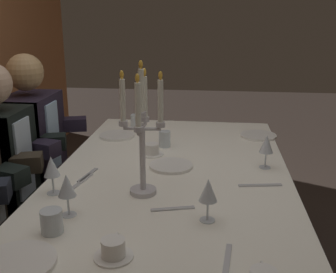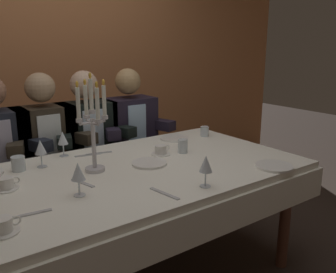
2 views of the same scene
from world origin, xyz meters
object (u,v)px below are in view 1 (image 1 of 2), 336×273
object	(u,v)px
wine_glass_0	(266,145)
coffee_cup_0	(113,249)
dinner_plate_0	(258,136)
wine_glass_3	(67,186)
dining_table	(171,196)
dinner_plate_1	(17,263)
dinner_plate_3	(171,166)
coffee_cup_1	(152,150)
water_tumbler_1	(165,139)
wine_glass_2	(52,167)
seated_diner_3	(31,140)
water_tumbler_0	(136,120)
wine_glass_1	(208,191)
dinner_plate_2	(117,135)
candelabra	(142,134)
water_tumbler_2	(52,221)

from	to	relation	value
wine_glass_0	coffee_cup_0	xyz separation A→B (m)	(-0.82, 0.55, -0.09)
dinner_plate_0	wine_glass_3	distance (m)	1.35
dining_table	dinner_plate_1	distance (m)	0.87
dinner_plate_3	coffee_cup_1	world-z (taller)	coffee_cup_1
wine_glass_3	water_tumbler_1	xyz separation A→B (m)	(0.84, -0.26, -0.07)
dinner_plate_0	wine_glass_2	xyz separation A→B (m)	(-0.91, 0.92, 0.11)
dinner_plate_1	dinner_plate_3	world-z (taller)	same
dinner_plate_0	wine_glass_2	distance (m)	1.30
wine_glass_3	coffee_cup_1	xyz separation A→B (m)	(0.70, -0.21, -0.09)
seated_diner_3	coffee_cup_1	bearing A→B (deg)	-104.41
water_tumbler_0	coffee_cup_1	distance (m)	0.58
wine_glass_2	wine_glass_3	world-z (taller)	same
water_tumbler_1	wine_glass_1	bearing A→B (deg)	-162.65
dinner_plate_2	wine_glass_3	size ratio (longest dim) A/B	1.28
wine_glass_3	coffee_cup_1	bearing A→B (deg)	-16.41
dinner_plate_3	water_tumbler_1	xyz separation A→B (m)	(0.31, 0.07, 0.04)
dinner_plate_2	wine_glass_1	bearing A→B (deg)	-149.95
coffee_cup_1	wine_glass_1	bearing A→B (deg)	-155.69
dinner_plate_3	wine_glass_0	size ratio (longest dim) A/B	1.28
candelabra	wine_glass_2	world-z (taller)	candelabra
wine_glass_0	coffee_cup_0	bearing A→B (deg)	146.32
dinner_plate_2	wine_glass_2	world-z (taller)	wine_glass_2
dinner_plate_0	seated_diner_3	bearing A→B (deg)	98.38
water_tumbler_0	water_tumbler_2	bearing A→B (deg)	178.81
coffee_cup_0	seated_diner_3	distance (m)	1.38
dinner_plate_0	wine_glass_0	xyz separation A→B (m)	(-0.52, 0.02, 0.11)
dinner_plate_3	wine_glass_0	xyz separation A→B (m)	(0.04, -0.45, 0.11)
wine_glass_0	coffee_cup_0	size ratio (longest dim) A/B	1.24
water_tumbler_2	water_tumbler_1	bearing A→B (deg)	-15.65
wine_glass_0	wine_glass_2	world-z (taller)	same
wine_glass_0	coffee_cup_1	world-z (taller)	wine_glass_0
wine_glass_2	water_tumbler_1	distance (m)	0.77
dinner_plate_3	seated_diner_3	distance (m)	0.95
dinner_plate_2	water_tumbler_0	size ratio (longest dim) A/B	2.74
dinner_plate_1	wine_glass_2	xyz separation A→B (m)	(0.50, 0.08, 0.11)
candelabra	wine_glass_3	world-z (taller)	candelabra
wine_glass_1	seated_diner_3	world-z (taller)	seated_diner_3
dinner_plate_0	dinner_plate_2	xyz separation A→B (m)	(-0.10, 0.85, 0.00)
water_tumbler_0	water_tumbler_1	distance (m)	0.47
candelabra	seated_diner_3	distance (m)	1.07
water_tumbler_1	wine_glass_2	bearing A→B (deg)	149.80
dining_table	wine_glass_2	xyz separation A→B (m)	(-0.28, 0.46, 0.24)
water_tumbler_1	seated_diner_3	xyz separation A→B (m)	(0.05, 0.81, -0.05)
dinner_plate_1	dinner_plate_3	xyz separation A→B (m)	(0.85, -0.37, 0.00)
water_tumbler_1	coffee_cup_0	bearing A→B (deg)	178.61
wine_glass_1	water_tumbler_1	distance (m)	0.86
wine_glass_3	candelabra	bearing A→B (deg)	-47.47
wine_glass_0	dinner_plate_1	bearing A→B (deg)	137.25
wine_glass_3	water_tumbler_1	size ratio (longest dim) A/B	1.83
dining_table	candelabra	bearing A→B (deg)	158.17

